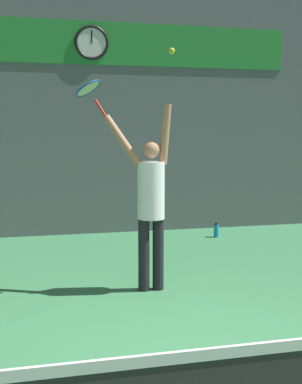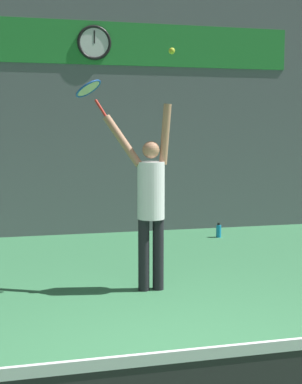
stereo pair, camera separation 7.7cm
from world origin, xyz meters
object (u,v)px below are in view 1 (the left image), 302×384
at_px(tennis_player, 150,199).
at_px(tennis_ball, 172,51).
at_px(tennis_racket, 89,90).
at_px(water_bottle, 216,231).
at_px(scoreboard_clock, 92,43).

height_order(tennis_player, tennis_ball, tennis_ball).
relative_size(tennis_racket, water_bottle, 1.71).
bearing_deg(water_bottle, tennis_racket, -136.89).
xyz_separation_m(tennis_racket, tennis_ball, (0.88, -0.40, 0.42)).
relative_size(tennis_player, tennis_racket, 4.88).
height_order(scoreboard_clock, tennis_racket, scoreboard_clock).
distance_m(tennis_ball, water_bottle, 4.15).
relative_size(tennis_player, water_bottle, 8.36).
height_order(tennis_racket, tennis_ball, tennis_ball).
xyz_separation_m(tennis_ball, water_bottle, (1.64, 2.76, -2.62)).
distance_m(scoreboard_clock, water_bottle, 3.93).
height_order(tennis_ball, water_bottle, tennis_ball).
distance_m(scoreboard_clock, tennis_ball, 3.68).
height_order(scoreboard_clock, tennis_ball, scoreboard_clock).
xyz_separation_m(tennis_player, water_bottle, (1.88, 2.74, -0.96)).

